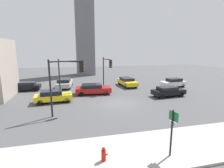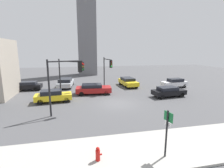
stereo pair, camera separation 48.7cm
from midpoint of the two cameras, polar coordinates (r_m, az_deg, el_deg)
The scene contains 15 objects.
ground_plane at distance 19.05m, azimuth 2.46°, elevation -6.59°, with size 88.53×88.53×0.00m, color #4C4C4F.
sidewalk_corner at distance 11.13m, azimuth 15.07°, elevation -20.44°, with size 31.87×4.07×0.15m, color #A8A59E.
direction_sign at distance 9.78m, azimuth 19.55°, elevation -14.17°, with size 0.19×0.62×2.65m.
traffic_light_0 at distance 15.70m, azimuth -14.77°, elevation 2.89°, with size 3.10×1.05×5.11m.
traffic_light_1 at distance 24.46m, azimuth -1.01°, elevation 5.75°, with size 0.63×3.82×4.83m.
traffic_light_2 at distance 22.00m, azimuth -13.18°, elevation 4.68°, with size 3.24×2.95×4.75m.
fire_hydrant at distance 9.57m, azimuth -3.24°, elevation -22.63°, with size 0.34×0.24×0.77m.
car_0 at distance 28.04m, azimuth 5.94°, elevation 0.81°, with size 2.25×4.90×1.40m.
car_1 at distance 27.83m, azimuth -26.30°, elevation -0.52°, with size 4.10×1.75×1.32m.
car_2 at distance 28.75m, azimuth 20.87°, elevation 0.37°, with size 4.18×2.01×1.44m.
car_3 at distance 28.02m, azimuth -14.98°, elevation 0.48°, with size 2.55×4.90×1.44m.
car_4 at distance 23.05m, azimuth -5.77°, elevation -1.59°, with size 4.87×2.46×1.36m.
car_5 at distance 20.47m, azimuth -18.72°, elevation -3.78°, with size 4.19×2.05×1.40m.
car_6 at distance 22.79m, azimuth 19.17°, elevation -2.39°, with size 4.36×2.08×1.30m.
skyline_tower at distance 42.34m, azimuth -8.37°, elevation 21.30°, with size 4.21×4.21×26.50m, color slate.
Camera 2 is at (-4.30, -17.59, 5.87)m, focal length 26.99 mm.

